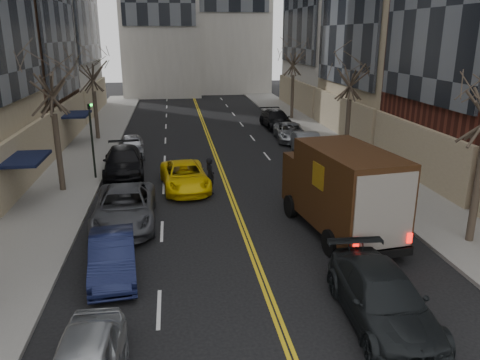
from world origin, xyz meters
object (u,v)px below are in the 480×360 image
(observer_sedan, at_px, (382,298))
(pedestrian, at_px, (210,176))
(taxi, at_px, (185,176))
(ups_truck, at_px, (341,191))

(observer_sedan, bearing_deg, pedestrian, 110.44)
(taxi, bearing_deg, ups_truck, -53.35)
(ups_truck, bearing_deg, pedestrian, 122.14)
(observer_sedan, height_order, taxi, observer_sedan)
(ups_truck, bearing_deg, taxi, 124.60)
(observer_sedan, xyz_separation_m, pedestrian, (-3.98, 12.33, 0.18))
(ups_truck, xyz_separation_m, pedestrian, (-4.94, 5.96, -0.94))
(observer_sedan, height_order, pedestrian, pedestrian)
(ups_truck, xyz_separation_m, taxi, (-6.24, 6.90, -1.19))
(ups_truck, xyz_separation_m, observer_sedan, (-0.96, -6.37, -1.11))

